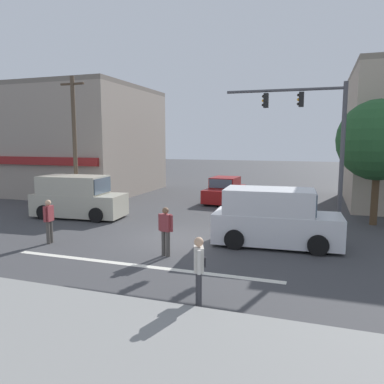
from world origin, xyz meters
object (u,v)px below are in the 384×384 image
Objects in this scene: van_approaching_near at (274,219)px; pedestrian_foreground_with_bag at (199,267)px; utility_pole_near_left at (75,143)px; traffic_light_mast at (318,133)px; sedan_waiting_far at (225,191)px; van_crossing_rightbound at (77,198)px; street_tree at (379,140)px; pedestrian_mid_crossing at (166,229)px; pedestrian_far_side at (49,219)px.

pedestrian_foreground_with_bag is at bearing -100.38° from van_approaching_near.
traffic_light_mast is at bearing -3.30° from utility_pole_near_left.
van_crossing_rightbound reaches higher than sedan_waiting_far.
street_tree is 1.22× the size of van_approaching_near.
pedestrian_mid_crossing is at bearing -37.11° from utility_pole_near_left.
van_approaching_near reaches higher than sedan_waiting_far.
utility_pole_near_left is 10.02m from pedestrian_mid_crossing.
pedestrian_mid_crossing is (6.74, -4.56, -0.06)m from van_crossing_rightbound.
pedestrian_foreground_with_bag is 1.00× the size of pedestrian_mid_crossing.
pedestrian_foreground_with_bag is at bearing -25.66° from pedestrian_far_side.
traffic_light_mast is 3.71× the size of pedestrian_mid_crossing.
street_tree is at bearing 31.59° from pedestrian_far_side.
traffic_light_mast is at bearing 47.44° from pedestrian_mid_crossing.
utility_pole_near_left is 11.76m from van_approaching_near.
pedestrian_far_side is (-12.06, -7.42, -2.93)m from street_tree.
traffic_light_mast is 11.19m from pedestrian_far_side.
pedestrian_far_side is (-9.46, -5.03, -3.23)m from traffic_light_mast.
pedestrian_far_side is at bearing -63.36° from utility_pole_near_left.
traffic_light_mast is 9.33m from pedestrian_foreground_with_bag.
van_approaching_near is 9.95m from sedan_waiting_far.
pedestrian_mid_crossing is at bearing -134.21° from street_tree.
van_crossing_rightbound is 11.92m from pedestrian_foreground_with_bag.
utility_pole_near_left is at bearing 163.34° from van_approaching_near.
street_tree is 1.21× the size of van_crossing_rightbound.
street_tree is 14.60m from van_crossing_rightbound.
van_crossing_rightbound is at bearing -53.28° from utility_pole_near_left.
van_crossing_rightbound is at bearing -168.23° from street_tree.
traffic_light_mast is at bearing 2.68° from van_crossing_rightbound.
van_approaching_near is 2.81× the size of pedestrian_foreground_with_bag.
van_approaching_near is (10.96, -3.28, -2.75)m from utility_pole_near_left.
traffic_light_mast is (12.35, -0.71, 0.42)m from utility_pole_near_left.
street_tree reaches higher than pedestrian_foreground_with_bag.
pedestrian_foreground_with_bag is (-5.05, -10.78, -2.93)m from street_tree.
pedestrian_foreground_with_bag is at bearing -41.28° from van_crossing_rightbound.
street_tree is 3.43× the size of pedestrian_foreground_with_bag.
traffic_light_mast is 1.31× the size of van_crossing_rightbound.
sedan_waiting_far is at bearing 153.04° from street_tree.
van_crossing_rightbound is (-10.03, 2.03, 0.00)m from van_approaching_near.
pedestrian_mid_crossing is (-2.22, 3.31, -0.00)m from pedestrian_foreground_with_bag.
van_approaching_near is at bearing 16.99° from pedestrian_far_side.
pedestrian_foreground_with_bag is (8.96, -7.86, -0.05)m from van_crossing_rightbound.
sedan_waiting_far is 12.20m from pedestrian_far_side.
sedan_waiting_far is 11.61m from pedestrian_mid_crossing.
sedan_waiting_far is (-5.48, 6.49, -3.46)m from traffic_light_mast.
street_tree reaches higher than van_crossing_rightbound.
sedan_waiting_far is at bearing 101.49° from pedestrian_foreground_with_bag.
street_tree is at bearing 11.77° from van_crossing_rightbound.
traffic_light_mast reaches higher than pedestrian_mid_crossing.
utility_pole_near_left is 3.16m from van_crossing_rightbound.
utility_pole_near_left reaches higher than pedestrian_mid_crossing.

